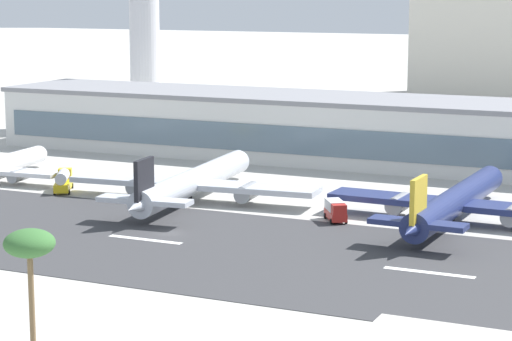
# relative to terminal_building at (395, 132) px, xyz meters

# --- Properties ---
(ground_plane) EXTENTS (1400.00, 1400.00, 0.00)m
(ground_plane) POSITION_rel_terminal_building_xyz_m (-12.16, -73.81, -6.86)
(ground_plane) COLOR #B2AFA8
(runway_strip) EXTENTS (800.00, 43.60, 0.08)m
(runway_strip) POSITION_rel_terminal_building_xyz_m (-12.16, -78.75, -6.82)
(runway_strip) COLOR #38383A
(runway_strip) RESTS_ON ground_plane
(runway_centreline_dash_4) EXTENTS (12.00, 1.20, 0.01)m
(runway_centreline_dash_4) POSITION_rel_terminal_building_xyz_m (-13.48, -78.75, -6.77)
(runway_centreline_dash_4) COLOR white
(runway_centreline_dash_4) RESTS_ON runway_strip
(runway_centreline_dash_5) EXTENTS (12.00, 1.20, 0.01)m
(runway_centreline_dash_5) POSITION_rel_terminal_building_xyz_m (28.83, -78.75, -6.77)
(runway_centreline_dash_5) COLOR white
(runway_centreline_dash_5) RESTS_ON runway_strip
(terminal_building) EXTENTS (182.58, 26.32, 13.71)m
(terminal_building) POSITION_rel_terminal_building_xyz_m (0.00, 0.00, 0.00)
(terminal_building) COLOR silver
(terminal_building) RESTS_ON ground_plane
(control_tower) EXTENTS (16.13, 16.13, 47.12)m
(control_tower) POSITION_rel_terminal_building_xyz_m (-79.44, 32.47, 21.53)
(control_tower) COLOR silver
(control_tower) RESTS_ON ground_plane
(airliner_black_tail_gate_1) EXTENTS (45.01, 49.69, 10.38)m
(airliner_black_tail_gate_1) POSITION_rel_terminal_building_xyz_m (-20.34, -52.06, -3.56)
(airliner_black_tail_gate_1) COLOR silver
(airliner_black_tail_gate_1) RESTS_ON ground_plane
(airliner_gold_tail_gate_2) EXTENTS (40.70, 49.67, 10.36)m
(airliner_gold_tail_gate_2) POSITION_rel_terminal_building_xyz_m (24.69, -49.69, -3.56)
(airliner_gold_tail_gate_2) COLOR navy
(airliner_gold_tail_gate_2) RESTS_ON ground_plane
(service_fuel_truck_1) EXTENTS (6.37, 8.70, 3.95)m
(service_fuel_truck_1) POSITION_rel_terminal_building_xyz_m (-45.78, -53.29, -4.83)
(service_fuel_truck_1) COLOR gold
(service_fuel_truck_1) RESTS_ON ground_plane
(service_box_truck_2) EXTENTS (5.32, 6.32, 3.25)m
(service_box_truck_2) POSITION_rel_terminal_building_xyz_m (7.47, -55.61, -5.07)
(service_box_truck_2) COLOR #B2231E
(service_box_truck_2) RESTS_ON ground_plane
(palm_tree_3) EXTENTS (5.07, 5.07, 12.95)m
(palm_tree_3) POSITION_rel_terminal_building_xyz_m (1.15, -124.83, 4.40)
(palm_tree_3) COLOR brown
(palm_tree_3) RESTS_ON ground_plane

